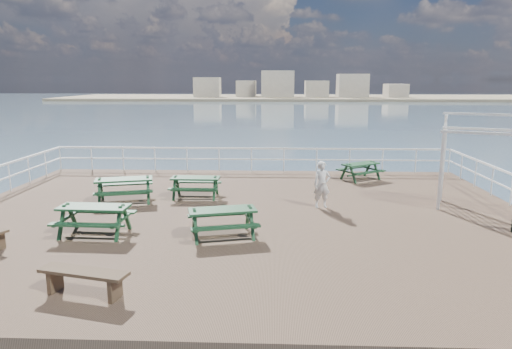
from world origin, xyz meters
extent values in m
cube|color=brown|center=(0.00, 0.00, -0.15)|extent=(18.00, 14.00, 0.30)
plane|color=#3D5566|center=(0.00, 40.00, -2.00)|extent=(300.00, 300.00, 0.00)
cube|color=tan|center=(15.00, 135.00, -1.60)|extent=(160.00, 40.00, 0.80)
cube|color=beige|center=(-20.00, 132.00, 1.80)|extent=(8.00, 8.00, 6.00)
cube|color=beige|center=(-8.00, 132.00, 1.30)|extent=(6.00, 8.00, 5.00)
cube|color=beige|center=(2.00, 132.00, 2.80)|extent=(10.00, 8.00, 8.00)
cube|color=beige|center=(14.00, 132.00, 1.30)|extent=(7.00, 8.00, 5.00)
cube|color=beige|center=(25.00, 132.00, 2.30)|extent=(9.00, 8.00, 7.00)
cube|color=beige|center=(38.00, 132.00, 0.80)|extent=(6.00, 8.00, 4.00)
cylinder|color=#4E3928|center=(-7.50, 5.50, -1.35)|extent=(0.36, 0.36, 2.10)
cylinder|color=#4E3928|center=(7.50, 5.50, -1.35)|extent=(0.36, 0.36, 2.10)
cube|color=white|center=(0.00, 6.85, 1.05)|extent=(17.70, 0.07, 0.07)
cube|color=white|center=(0.00, 6.85, 0.55)|extent=(17.70, 0.05, 0.05)
cylinder|color=white|center=(-8.85, 6.85, 0.55)|extent=(0.05, 0.05, 1.10)
cube|color=#14381C|center=(-4.07, 1.40, 0.77)|extent=(2.01, 1.19, 0.06)
cube|color=#14381C|center=(-4.23, 2.01, 0.47)|extent=(1.89, 0.74, 0.05)
cube|color=#14381C|center=(-3.91, 0.80, 0.47)|extent=(1.89, 0.74, 0.05)
cube|color=#14381C|center=(-4.83, 1.20, 0.45)|extent=(0.47, 1.49, 0.06)
cube|color=#14381C|center=(-3.31, 1.60, 0.45)|extent=(0.47, 1.49, 0.06)
cube|color=#14381C|center=(-4.91, 1.51, 0.40)|extent=(0.22, 0.54, 0.92)
cube|color=#14381C|center=(-4.75, 0.90, 0.40)|extent=(0.22, 0.54, 0.92)
cube|color=#14381C|center=(-3.39, 1.91, 0.40)|extent=(0.22, 0.54, 0.92)
cube|color=#14381C|center=(-3.23, 1.30, 0.40)|extent=(0.22, 0.54, 0.92)
cube|color=#14381C|center=(-4.07, 1.40, 0.26)|extent=(1.64, 0.51, 0.06)
cube|color=#14381C|center=(-1.75, 2.10, 0.70)|extent=(1.70, 0.68, 0.06)
cube|color=#14381C|center=(-1.74, 2.66, 0.42)|extent=(1.70, 0.25, 0.05)
cube|color=#14381C|center=(-1.75, 1.53, 0.42)|extent=(1.70, 0.25, 0.05)
cube|color=#14381C|center=(-2.45, 2.10, 0.40)|extent=(0.09, 1.36, 0.06)
cube|color=#14381C|center=(-1.04, 2.09, 0.40)|extent=(0.09, 1.36, 0.06)
cube|color=#14381C|center=(-2.45, 2.39, 0.36)|extent=(0.08, 0.49, 0.82)
cube|color=#14381C|center=(-2.45, 1.82, 0.36)|extent=(0.08, 0.49, 0.82)
cube|color=#14381C|center=(-1.04, 2.37, 0.36)|extent=(0.08, 0.49, 0.82)
cube|color=#14381C|center=(-1.04, 1.81, 0.36)|extent=(0.08, 0.49, 0.82)
cube|color=#14381C|center=(-1.75, 2.10, 0.24)|extent=(1.51, 0.09, 0.06)
cube|color=#14381C|center=(4.64, 5.29, 0.66)|extent=(1.68, 1.39, 0.05)
cube|color=#14381C|center=(4.35, 5.73, 0.40)|extent=(1.46, 1.06, 0.04)
cube|color=#14381C|center=(4.93, 4.84, 0.40)|extent=(1.46, 1.06, 0.04)
cube|color=#14381C|center=(4.08, 4.92, 0.38)|extent=(0.76, 1.12, 0.05)
cube|color=#14381C|center=(5.20, 5.65, 0.38)|extent=(0.76, 1.12, 0.05)
cube|color=#14381C|center=(3.94, 5.15, 0.34)|extent=(0.31, 0.42, 0.78)
cube|color=#14381C|center=(4.23, 4.70, 0.34)|extent=(0.31, 0.42, 0.78)
cube|color=#14381C|center=(5.06, 5.87, 0.34)|extent=(0.31, 0.42, 0.78)
cube|color=#14381C|center=(5.35, 5.42, 0.34)|extent=(0.31, 0.42, 0.78)
cube|color=#14381C|center=(4.64, 5.29, 0.22)|extent=(1.23, 0.83, 0.05)
cube|color=#14381C|center=(-3.79, -1.96, 0.76)|extent=(1.87, 0.79, 0.06)
cube|color=#14381C|center=(-3.76, -1.35, 0.46)|extent=(1.85, 0.32, 0.05)
cube|color=#14381C|center=(-3.81, -2.58, 0.46)|extent=(1.85, 0.32, 0.05)
cube|color=#14381C|center=(-4.55, -1.93, 0.44)|extent=(0.14, 1.49, 0.06)
cube|color=#14381C|center=(-3.02, -1.99, 0.44)|extent=(0.14, 1.49, 0.06)
cube|color=#14381C|center=(-4.54, -1.63, 0.39)|extent=(0.10, 0.53, 0.90)
cube|color=#14381C|center=(-4.57, -2.24, 0.39)|extent=(0.10, 0.53, 0.90)
cube|color=#14381C|center=(-3.01, -1.69, 0.39)|extent=(0.10, 0.53, 0.90)
cube|color=#14381C|center=(-3.03, -2.30, 0.39)|extent=(0.10, 0.53, 0.90)
cube|color=#14381C|center=(-3.79, -1.96, 0.26)|extent=(1.64, 0.14, 0.06)
cube|color=#14381C|center=(-0.32, -2.00, 0.73)|extent=(1.88, 1.10, 0.06)
cube|color=#14381C|center=(-0.47, -1.43, 0.44)|extent=(1.77, 0.68, 0.05)
cube|color=#14381C|center=(-0.18, -2.57, 0.44)|extent=(1.77, 0.68, 0.05)
cube|color=#14381C|center=(-1.04, -2.18, 0.42)|extent=(0.43, 1.40, 0.06)
cube|color=#14381C|center=(0.39, -1.82, 0.42)|extent=(0.43, 1.40, 0.06)
cube|color=#14381C|center=(-1.11, -1.90, 0.37)|extent=(0.20, 0.51, 0.86)
cube|color=#14381C|center=(-0.96, -2.47, 0.37)|extent=(0.20, 0.51, 0.86)
cube|color=#14381C|center=(0.31, -1.53, 0.37)|extent=(0.20, 0.51, 0.86)
cube|color=#14381C|center=(0.46, -2.10, 0.37)|extent=(0.20, 0.51, 0.86)
cube|color=#14381C|center=(-0.32, -2.00, 0.25)|extent=(1.54, 0.47, 0.06)
cube|color=#4E3928|center=(-2.62, -5.48, 0.48)|extent=(1.84, 0.83, 0.07)
cube|color=#4E3928|center=(-3.27, -5.33, 0.22)|extent=(0.18, 0.39, 0.45)
cube|color=#4E3928|center=(-1.96, -5.64, 0.22)|extent=(0.18, 0.39, 0.45)
cube|color=white|center=(6.32, 0.86, 1.24)|extent=(0.12, 0.12, 2.47)
cube|color=white|center=(6.79, 2.00, 1.24)|extent=(0.12, 0.12, 2.47)
cube|color=white|center=(7.36, 0.43, 2.51)|extent=(2.32, 1.02, 0.08)
cube|color=white|center=(7.84, 1.57, 2.51)|extent=(2.32, 1.02, 0.08)
cube|color=white|center=(7.60, 1.00, 3.04)|extent=(2.31, 1.01, 0.07)
imported|color=silver|center=(2.58, 0.95, 0.76)|extent=(0.61, 0.46, 1.52)
camera|label=1|loc=(1.02, -13.52, 4.10)|focal=32.00mm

